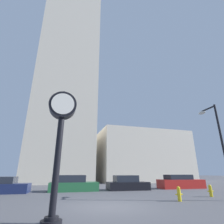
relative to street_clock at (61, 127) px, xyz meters
The scene contains 11 objects.
ground_plane 4.74m from the street_clock, 44.31° to the left, with size 200.00×200.00×0.00m, color #515156.
building_tall_tower 31.40m from the street_clock, 89.81° to the left, with size 10.68×12.00×40.07m.
building_storefront_row 30.71m from the street_clock, 59.66° to the left, with size 16.84×12.00×9.16m.
street_clock is the anchor object (origin of this frame).
car_navy 11.56m from the street_clock, 112.08° to the left, with size 4.16×1.96×1.25m.
car_green 11.13m from the street_clock, 82.32° to the left, with size 4.31×1.95×1.36m.
car_black 12.65m from the street_clock, 57.96° to the left, with size 4.03×2.10×1.33m.
car_red 16.75m from the street_clock, 39.95° to the left, with size 4.87×2.05×1.38m.
fire_hydrant_near 7.99m from the street_clock, 23.13° to the left, with size 0.46×0.20×0.79m.
fire_hydrant_far 11.40m from the street_clock, 21.77° to the left, with size 0.48×0.21×0.77m.
street_lamp_right 10.46m from the street_clock, 14.59° to the left, with size 0.36×1.57×6.04m.
Camera 1 is at (-2.45, -9.11, 1.52)m, focal length 28.00 mm.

